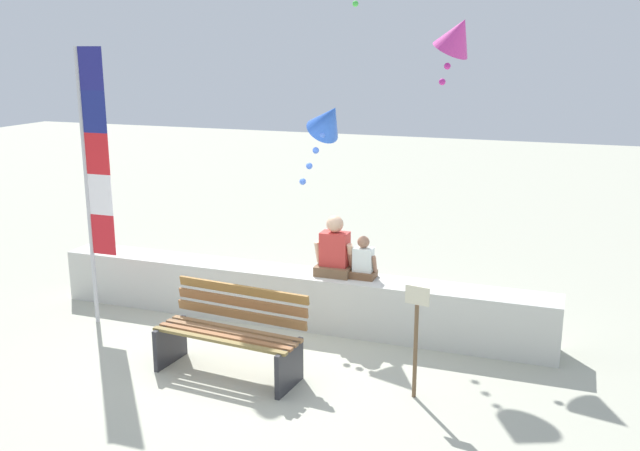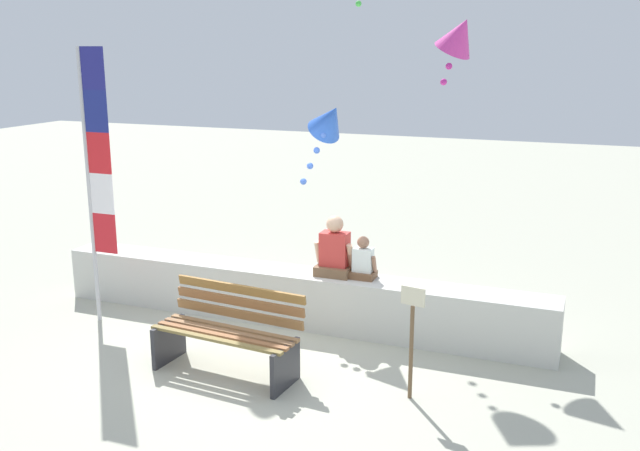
{
  "view_description": "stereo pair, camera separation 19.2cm",
  "coord_description": "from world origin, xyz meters",
  "px_view_note": "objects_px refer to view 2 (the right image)",
  "views": [
    {
      "loc": [
        3.1,
        -6.56,
        3.3
      ],
      "look_at": [
        0.35,
        1.05,
        1.26
      ],
      "focal_mm": 39.82,
      "sensor_mm": 36.0,
      "label": 1
    },
    {
      "loc": [
        3.28,
        -6.49,
        3.3
      ],
      "look_at": [
        0.35,
        1.05,
        1.26
      ],
      "focal_mm": 39.82,
      "sensor_mm": 36.0,
      "label": 2
    }
  ],
  "objects_px": {
    "person_child": "(363,262)",
    "kite_blue": "(329,121)",
    "sign_post": "(412,332)",
    "park_bench": "(228,334)",
    "kite_magenta": "(459,36)",
    "person_adult": "(335,252)",
    "flag_banner": "(95,168)"
  },
  "relations": [
    {
      "from": "park_bench",
      "to": "flag_banner",
      "type": "xyz_separation_m",
      "value": [
        -2.09,
        0.69,
        1.51
      ]
    },
    {
      "from": "person_child",
      "to": "kite_blue",
      "type": "height_order",
      "value": "kite_blue"
    },
    {
      "from": "kite_magenta",
      "to": "flag_banner",
      "type": "bearing_deg",
      "value": -152.03
    },
    {
      "from": "park_bench",
      "to": "person_child",
      "type": "distance_m",
      "value": 1.87
    },
    {
      "from": "flag_banner",
      "to": "kite_blue",
      "type": "height_order",
      "value": "flag_banner"
    },
    {
      "from": "person_adult",
      "to": "kite_blue",
      "type": "xyz_separation_m",
      "value": [
        -0.27,
        0.53,
        1.49
      ]
    },
    {
      "from": "park_bench",
      "to": "kite_magenta",
      "type": "xyz_separation_m",
      "value": [
        1.74,
        2.73,
        3.02
      ]
    },
    {
      "from": "person_child",
      "to": "park_bench",
      "type": "bearing_deg",
      "value": -121.71
    },
    {
      "from": "person_adult",
      "to": "sign_post",
      "type": "height_order",
      "value": "person_adult"
    },
    {
      "from": "sign_post",
      "to": "park_bench",
      "type": "bearing_deg",
      "value": -176.64
    },
    {
      "from": "person_adult",
      "to": "sign_post",
      "type": "xyz_separation_m",
      "value": [
        1.3,
        -1.44,
        -0.27
      ]
    },
    {
      "from": "flag_banner",
      "to": "kite_magenta",
      "type": "distance_m",
      "value": 4.6
    },
    {
      "from": "kite_blue",
      "to": "sign_post",
      "type": "height_order",
      "value": "kite_blue"
    },
    {
      "from": "person_adult",
      "to": "sign_post",
      "type": "distance_m",
      "value": 1.96
    },
    {
      "from": "person_child",
      "to": "flag_banner",
      "type": "distance_m",
      "value": 3.34
    },
    {
      "from": "park_bench",
      "to": "sign_post",
      "type": "relative_size",
      "value": 1.41
    },
    {
      "from": "person_child",
      "to": "sign_post",
      "type": "xyz_separation_m",
      "value": [
        0.95,
        -1.44,
        -0.18
      ]
    },
    {
      "from": "kite_magenta",
      "to": "park_bench",
      "type": "bearing_deg",
      "value": -122.61
    },
    {
      "from": "park_bench",
      "to": "flag_banner",
      "type": "height_order",
      "value": "flag_banner"
    },
    {
      "from": "person_child",
      "to": "kite_magenta",
      "type": "distance_m",
      "value": 2.94
    },
    {
      "from": "sign_post",
      "to": "kite_blue",
      "type": "bearing_deg",
      "value": 128.72
    },
    {
      "from": "person_child",
      "to": "flag_banner",
      "type": "xyz_separation_m",
      "value": [
        -3.05,
        -0.86,
        1.06
      ]
    },
    {
      "from": "park_bench",
      "to": "kite_magenta",
      "type": "bearing_deg",
      "value": 57.39
    },
    {
      "from": "flag_banner",
      "to": "kite_blue",
      "type": "xyz_separation_m",
      "value": [
        2.43,
        1.39,
        0.51
      ]
    },
    {
      "from": "person_adult",
      "to": "person_child",
      "type": "bearing_deg",
      "value": 0.04
    },
    {
      "from": "park_bench",
      "to": "person_adult",
      "type": "relative_size",
      "value": 2.21
    },
    {
      "from": "park_bench",
      "to": "kite_blue",
      "type": "relative_size",
      "value": 1.52
    },
    {
      "from": "park_bench",
      "to": "kite_blue",
      "type": "bearing_deg",
      "value": 80.85
    },
    {
      "from": "park_bench",
      "to": "sign_post",
      "type": "xyz_separation_m",
      "value": [
        1.91,
        0.11,
        0.27
      ]
    },
    {
      "from": "person_adult",
      "to": "person_child",
      "type": "distance_m",
      "value": 0.36
    },
    {
      "from": "person_adult",
      "to": "kite_blue",
      "type": "height_order",
      "value": "kite_blue"
    },
    {
      "from": "kite_blue",
      "to": "sign_post",
      "type": "bearing_deg",
      "value": -51.28
    }
  ]
}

